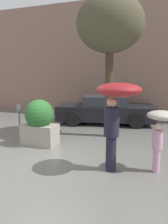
{
  "coord_description": "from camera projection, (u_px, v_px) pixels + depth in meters",
  "views": [
    {
      "loc": [
        2.87,
        -4.91,
        2.26
      ],
      "look_at": [
        0.5,
        1.6,
        1.05
      ],
      "focal_mm": 35.0,
      "sensor_mm": 36.0,
      "label": 1
    }
  ],
  "objects": [
    {
      "name": "parking_meter",
      "position": [
        19.0,
        114.0,
        7.57
      ],
      "size": [
        0.14,
        0.14,
        1.22
      ],
      "color": "#595B60",
      "rests_on": "ground"
    },
    {
      "name": "planter_box",
      "position": [
        40.0,
        122.0,
        6.97
      ],
      "size": [
        1.11,
        0.92,
        1.47
      ],
      "color": "#9E9384",
      "rests_on": "ground"
    },
    {
      "name": "building_facade",
      "position": [
        107.0,
        60.0,
        11.4
      ],
      "size": [
        18.0,
        0.3,
        6.0
      ],
      "color": "#8C6B5B",
      "rests_on": "ground"
    },
    {
      "name": "parked_car_near",
      "position": [
        105.0,
        110.0,
        10.12
      ],
      "size": [
        4.61,
        2.65,
        1.27
      ],
      "rotation": [
        0.0,
        0.0,
        1.78
      ],
      "color": "black",
      "rests_on": "ground"
    },
    {
      "name": "person_child",
      "position": [
        160.0,
        125.0,
        4.96
      ],
      "size": [
        0.67,
        0.67,
        1.44
      ],
      "rotation": [
        0.0,
        0.0,
        0.94
      ],
      "color": "#D199B7",
      "rests_on": "ground"
    },
    {
      "name": "street_tree",
      "position": [
        110.0,
        25.0,
        7.39
      ],
      "size": [
        2.31,
        2.31,
        4.92
      ],
      "color": "#423323",
      "rests_on": "ground"
    },
    {
      "name": "ground_plane",
      "position": [
        46.0,
        159.0,
        5.9
      ],
      "size": [
        40.0,
        40.0,
        0.0
      ],
      "primitive_type": "plane",
      "color": "slate"
    },
    {
      "name": "person_adult",
      "position": [
        116.0,
        103.0,
        4.87
      ],
      "size": [
        1.0,
        1.0,
        2.08
      ],
      "rotation": [
        0.0,
        0.0,
        -0.21
      ],
      "color": "#1E1E2D",
      "rests_on": "ground"
    }
  ]
}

